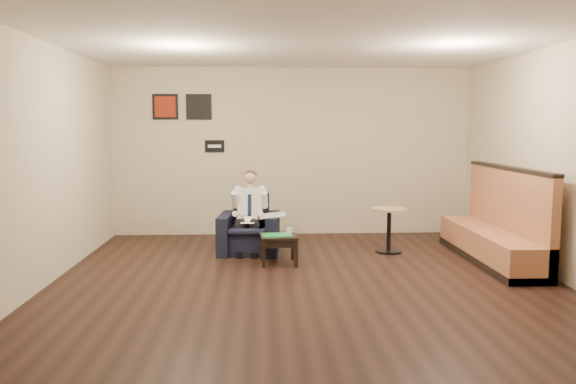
{
  "coord_description": "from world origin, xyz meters",
  "views": [
    {
      "loc": [
        -0.53,
        -6.45,
        1.83
      ],
      "look_at": [
        -0.16,
        1.2,
        0.93
      ],
      "focal_mm": 35.0,
      "sensor_mm": 36.0,
      "label": 1
    }
  ],
  "objects_px": {
    "armchair": "(249,224)",
    "seated_man": "(248,215)",
    "cafe_table": "(389,230)",
    "smartphone": "(281,233)",
    "side_table": "(279,249)",
    "banquette": "(491,215)",
    "green_folder": "(277,235)",
    "coffee_mug": "(289,230)"
  },
  "relations": [
    {
      "from": "green_folder",
      "to": "armchair",
      "type": "bearing_deg",
      "value": 117.24
    },
    {
      "from": "side_table",
      "to": "cafe_table",
      "type": "relative_size",
      "value": 0.74
    },
    {
      "from": "seated_man",
      "to": "green_folder",
      "type": "height_order",
      "value": "seated_man"
    },
    {
      "from": "coffee_mug",
      "to": "banquette",
      "type": "bearing_deg",
      "value": -1.88
    },
    {
      "from": "cafe_table",
      "to": "smartphone",
      "type": "bearing_deg",
      "value": -163.26
    },
    {
      "from": "armchair",
      "to": "smartphone",
      "type": "xyz_separation_m",
      "value": [
        0.44,
        -0.58,
        -0.02
      ]
    },
    {
      "from": "side_table",
      "to": "green_folder",
      "type": "bearing_deg",
      "value": -143.06
    },
    {
      "from": "coffee_mug",
      "to": "banquette",
      "type": "distance_m",
      "value": 2.75
    },
    {
      "from": "green_folder",
      "to": "cafe_table",
      "type": "bearing_deg",
      "value": 21.13
    },
    {
      "from": "banquette",
      "to": "green_folder",
      "type": "bearing_deg",
      "value": -179.18
    },
    {
      "from": "armchair",
      "to": "seated_man",
      "type": "distance_m",
      "value": 0.19
    },
    {
      "from": "side_table",
      "to": "cafe_table",
      "type": "distance_m",
      "value": 1.75
    },
    {
      "from": "armchair",
      "to": "cafe_table",
      "type": "distance_m",
      "value": 2.04
    },
    {
      "from": "green_folder",
      "to": "smartphone",
      "type": "xyz_separation_m",
      "value": [
        0.06,
        0.16,
        -0.0
      ]
    },
    {
      "from": "armchair",
      "to": "smartphone",
      "type": "relative_size",
      "value": 7.02
    },
    {
      "from": "smartphone",
      "to": "coffee_mug",
      "type": "bearing_deg",
      "value": -7.1
    },
    {
      "from": "green_folder",
      "to": "banquette",
      "type": "distance_m",
      "value": 2.92
    },
    {
      "from": "cafe_table",
      "to": "seated_man",
      "type": "bearing_deg",
      "value": -179.74
    },
    {
      "from": "side_table",
      "to": "banquette",
      "type": "distance_m",
      "value": 2.92
    },
    {
      "from": "armchair",
      "to": "seated_man",
      "type": "bearing_deg",
      "value": -90.0
    },
    {
      "from": "side_table",
      "to": "smartphone",
      "type": "bearing_deg",
      "value": 75.89
    },
    {
      "from": "smartphone",
      "to": "banquette",
      "type": "bearing_deg",
      "value": 4.38
    },
    {
      "from": "banquette",
      "to": "cafe_table",
      "type": "distance_m",
      "value": 1.43
    },
    {
      "from": "green_folder",
      "to": "banquette",
      "type": "xyz_separation_m",
      "value": [
        2.91,
        0.04,
        0.24
      ]
    },
    {
      "from": "armchair",
      "to": "smartphone",
      "type": "height_order",
      "value": "armchair"
    },
    {
      "from": "smartphone",
      "to": "cafe_table",
      "type": "height_order",
      "value": "cafe_table"
    },
    {
      "from": "cafe_table",
      "to": "green_folder",
      "type": "bearing_deg",
      "value": -158.87
    },
    {
      "from": "side_table",
      "to": "cafe_table",
      "type": "bearing_deg",
      "value": 20.85
    },
    {
      "from": "smartphone",
      "to": "armchair",
      "type": "bearing_deg",
      "value": 134.07
    },
    {
      "from": "seated_man",
      "to": "side_table",
      "type": "distance_m",
      "value": 0.83
    },
    {
      "from": "seated_man",
      "to": "side_table",
      "type": "xyz_separation_m",
      "value": [
        0.41,
        -0.61,
        -0.37
      ]
    },
    {
      "from": "side_table",
      "to": "banquette",
      "type": "xyz_separation_m",
      "value": [
        2.89,
        0.02,
        0.44
      ]
    },
    {
      "from": "cafe_table",
      "to": "side_table",
      "type": "bearing_deg",
      "value": -159.15
    },
    {
      "from": "armchair",
      "to": "side_table",
      "type": "xyz_separation_m",
      "value": [
        0.4,
        -0.72,
        -0.22
      ]
    },
    {
      "from": "green_folder",
      "to": "coffee_mug",
      "type": "height_order",
      "value": "coffee_mug"
    },
    {
      "from": "side_table",
      "to": "coffee_mug",
      "type": "distance_m",
      "value": 0.3
    },
    {
      "from": "seated_man",
      "to": "smartphone",
      "type": "relative_size",
      "value": 9.31
    },
    {
      "from": "coffee_mug",
      "to": "cafe_table",
      "type": "bearing_deg",
      "value": 18.94
    },
    {
      "from": "seated_man",
      "to": "smartphone",
      "type": "height_order",
      "value": "seated_man"
    },
    {
      "from": "side_table",
      "to": "banquette",
      "type": "relative_size",
      "value": 0.19
    },
    {
      "from": "seated_man",
      "to": "green_folder",
      "type": "distance_m",
      "value": 0.76
    },
    {
      "from": "armchair",
      "to": "cafe_table",
      "type": "bearing_deg",
      "value": 1.81
    }
  ]
}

